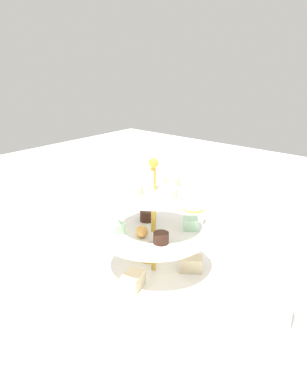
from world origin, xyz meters
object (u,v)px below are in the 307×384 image
tiered_serving_stand (153,240)px  teacup_with_saucer (193,216)px  water_glass_short_left (140,212)px  butter_knife_left (42,367)px  water_glass_tall_right (273,298)px  butter_knife_right (276,248)px

tiered_serving_stand → teacup_with_saucer: 0.28m
water_glass_short_left → butter_knife_left: 0.55m
tiered_serving_stand → butter_knife_left: size_ratio=1.59×
tiered_serving_stand → teacup_with_saucer: (0.08, -0.27, -0.05)m
water_glass_tall_right → water_glass_short_left: size_ratio=1.74×
butter_knife_left → butter_knife_right: (-0.11, -0.59, 0.00)m
water_glass_short_left → water_glass_tall_right: bearing=158.4°
water_glass_tall_right → butter_knife_left: bearing=54.2°
water_glass_short_left → teacup_with_saucer: (-0.12, -0.09, -0.01)m
butter_knife_left → butter_knife_right: size_ratio=1.00×
water_glass_tall_right → butter_knife_left: water_glass_tall_right is taller
tiered_serving_stand → water_glass_tall_right: (-0.27, 0.01, -0.02)m
water_glass_short_left → teacup_with_saucer: water_glass_short_left is taller
teacup_with_saucer → butter_knife_right: teacup_with_saucer is taller
water_glass_tall_right → teacup_with_saucer: (0.35, -0.27, -0.04)m
teacup_with_saucer → tiered_serving_stand: bearing=107.2°
water_glass_short_left → butter_knife_right: 0.36m
water_glass_tall_right → teacup_with_saucer: 0.44m
teacup_with_saucer → butter_knife_right: (-0.23, -0.01, -0.02)m
tiered_serving_stand → water_glass_short_left: size_ratio=3.89×
water_glass_tall_right → butter_knife_right: bearing=-68.0°
butter_knife_right → tiered_serving_stand: bearing=85.5°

